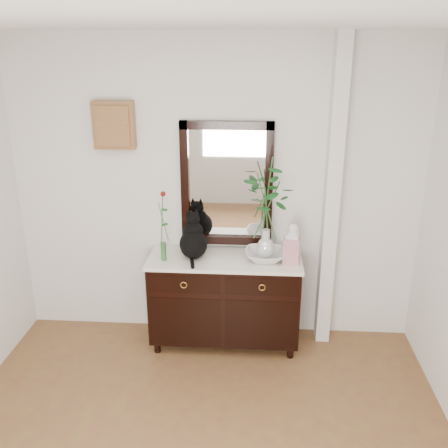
# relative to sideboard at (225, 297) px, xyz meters

# --- Properties ---
(wall_back) EXTENTS (3.60, 0.04, 2.70)m
(wall_back) POSITION_rel_sideboard_xyz_m (-0.10, 0.25, 0.88)
(wall_back) COLOR silver
(wall_back) RESTS_ON ground
(pilaster) EXTENTS (0.12, 0.20, 2.70)m
(pilaster) POSITION_rel_sideboard_xyz_m (0.90, 0.17, 0.88)
(pilaster) COLOR silver
(pilaster) RESTS_ON ground
(sideboard) EXTENTS (1.33, 0.52, 0.82)m
(sideboard) POSITION_rel_sideboard_xyz_m (0.00, 0.00, 0.00)
(sideboard) COLOR black
(sideboard) RESTS_ON ground
(wall_mirror) EXTENTS (0.80, 0.06, 1.10)m
(wall_mirror) POSITION_rel_sideboard_xyz_m (-0.00, 0.24, 0.97)
(wall_mirror) COLOR black
(wall_mirror) RESTS_ON wall_back
(key_cabinet) EXTENTS (0.35, 0.10, 0.40)m
(key_cabinet) POSITION_rel_sideboard_xyz_m (-0.95, 0.21, 1.48)
(key_cabinet) COLOR brown
(key_cabinet) RESTS_ON wall_back
(cat) EXTENTS (0.33, 0.38, 0.39)m
(cat) POSITION_rel_sideboard_xyz_m (-0.27, 0.01, 0.57)
(cat) COLOR black
(cat) RESTS_ON sideboard
(lotus_bowl) EXTENTS (0.35, 0.35, 0.09)m
(lotus_bowl) POSITION_rel_sideboard_xyz_m (0.35, -0.02, 0.42)
(lotus_bowl) COLOR silver
(lotus_bowl) RESTS_ON sideboard
(vase_branches) EXTENTS (0.47, 0.47, 0.90)m
(vase_branches) POSITION_rel_sideboard_xyz_m (0.35, -0.02, 0.85)
(vase_branches) COLOR silver
(vase_branches) RESTS_ON lotus_bowl
(bud_vase_rose) EXTENTS (0.09, 0.09, 0.63)m
(bud_vase_rose) POSITION_rel_sideboard_xyz_m (-0.52, -0.08, 0.69)
(bud_vase_rose) COLOR #326834
(bud_vase_rose) RESTS_ON sideboard
(ginger_jar) EXTENTS (0.16, 0.16, 0.36)m
(ginger_jar) POSITION_rel_sideboard_xyz_m (0.57, -0.05, 0.56)
(ginger_jar) COLOR white
(ginger_jar) RESTS_ON sideboard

